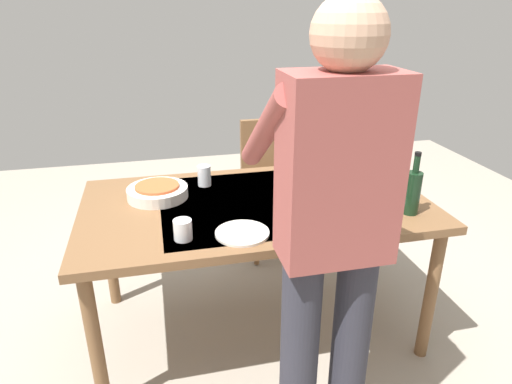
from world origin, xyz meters
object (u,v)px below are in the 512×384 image
Objects in this scene: wine_glass_right at (362,208)px; wine_glass_left at (284,181)px; serving_bowl_pasta at (158,191)px; dinner_plate_far at (242,233)px; water_cup_near_left at (204,176)px; water_cup_far_left at (183,230)px; dinner_plate_near at (361,207)px; dining_table at (256,214)px; person_server at (332,230)px; chair_near at (272,177)px; side_bowl_salad at (303,173)px; wine_bottle at (413,191)px; water_cup_near_right at (316,197)px.

wine_glass_left is at bearing -58.24° from wine_glass_right.
dinner_plate_far is at bearing 125.27° from serving_bowl_pasta.
water_cup_near_left reaches higher than serving_bowl_pasta.
water_cup_far_left reaches higher than dinner_plate_near.
dining_table is 19.30× the size of water_cup_far_left.
person_server reaches higher than water_cup_near_left.
dinner_plate_near is (-0.16, 1.04, 0.23)m from chair_near.
chair_near reaches higher than wine_glass_right.
dining_table is at bearing -112.79° from dinner_plate_far.
water_cup_near_left is 0.60× the size of side_bowl_salad.
dining_table is at bearing 37.02° from side_bowl_salad.
water_cup_near_left is at bearing -2.48° from side_bowl_salad.
dinner_plate_near is 0.62m from dinner_plate_far.
wine_glass_left is at bearing -151.07° from water_cup_far_left.
dining_table is 0.50m from water_cup_far_left.
wine_glass_left is 0.66× the size of dinner_plate_far.
person_server is at bearing 81.92° from chair_near.
water_cup_far_left is at bearing 0.70° from wine_bottle.
water_cup_far_left is (0.69, 1.16, 0.27)m from chair_near.
dining_table is 0.56m from wine_glass_right.
dining_table is 11.12× the size of wine_glass_left.
side_bowl_salad is (-0.06, -0.36, -0.02)m from water_cup_near_right.
person_server is 11.19× the size of wine_glass_right.
dinner_plate_far is at bearing 69.14° from chair_near.
water_cup_near_right is at bearing 87.29° from chair_near.
water_cup_near_right is 1.14× the size of water_cup_far_left.
dinner_plate_far is (-0.09, 0.58, -0.05)m from water_cup_near_left.
wine_glass_right is at bearing 133.30° from dining_table.
dining_table is at bearing -83.20° from person_server.
water_cup_near_right is 0.67m from water_cup_far_left.
dinner_plate_far is (0.80, 0.03, -0.10)m from wine_bottle.
wine_glass_right is (-0.37, 0.39, 0.17)m from dining_table.
wine_bottle is 0.80m from dinner_plate_far.
side_bowl_salad is at bearing 177.52° from water_cup_near_left.
chair_near is 6.03× the size of wine_glass_left.
wine_glass_left is 0.84× the size of side_bowl_salad.
dinner_plate_near is (-0.33, 0.17, -0.10)m from wine_glass_left.
person_server is (-0.09, 0.73, 0.28)m from dining_table.
dinner_plate_near is at bearing 152.73° from wine_glass_left.
side_bowl_salad is at bearing -142.98° from dining_table.
wine_glass_left is 0.46m from water_cup_near_left.
serving_bowl_pasta is (1.13, -0.45, -0.08)m from wine_bottle.
chair_near is 0.95m from wine_glass_left.
wine_glass_right is at bearing 171.69° from dinner_plate_far.
water_cup_near_right is at bearing 81.31° from side_bowl_salad.
chair_near is 1.29m from wine_glass_right.
chair_near reaches higher than water_cup_near_left.
wine_glass_left is at bearing 54.45° from side_bowl_salad.
water_cup_near_left is 0.59m from water_cup_far_left.
dinner_plate_far is (0.27, 0.30, -0.10)m from wine_glass_left.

